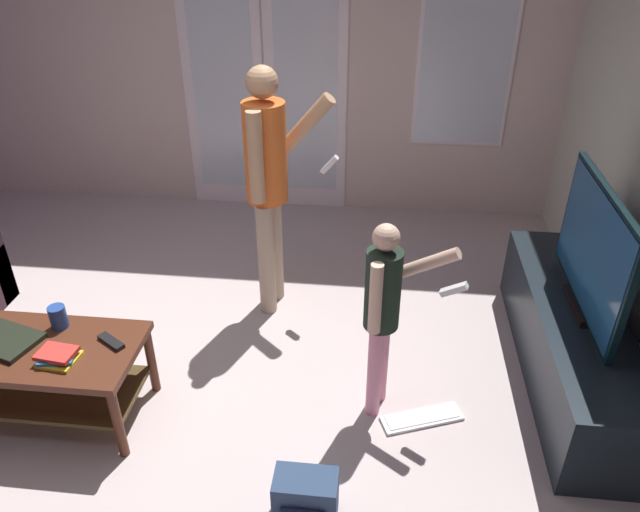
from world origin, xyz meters
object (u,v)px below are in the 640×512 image
Objects in this scene: flat_screen_tv at (593,252)px; tv_remote_black at (111,342)px; tv_stand at (569,342)px; laptop_closed at (5,340)px; backpack at (306,500)px; person_adult at (268,173)px; book_stack at (58,356)px; loose_keyboard at (422,418)px; cup_near_edge at (58,317)px; coffee_table at (45,365)px; person_child at (384,305)px.

tv_remote_black is (-2.44, -0.56, -0.36)m from flat_screen_tv.
laptop_closed is (-2.98, -0.61, 0.24)m from tv_stand.
tv_stand is 1.77m from backpack.
person_adult reaches higher than flat_screen_tv.
laptop_closed is at bearing -168.41° from tv_stand.
book_stack reaches higher than laptop_closed.
loose_keyboard is 2.69× the size of tv_remote_black.
tv_stand is at bearing 15.12° from book_stack.
loose_keyboard is (-0.83, -0.46, -0.82)m from flat_screen_tv.
cup_near_edge is 0.73× the size of tv_remote_black.
flat_screen_tv is (-0.00, 0.00, 0.60)m from tv_stand.
flat_screen_tv is 8.43× the size of cup_near_edge.
cup_near_edge is (-1.93, 0.01, 0.51)m from loose_keyboard.
backpack is (-1.37, -1.12, -0.11)m from tv_stand.
laptop_closed is at bearing -168.33° from flat_screen_tv.
cup_near_edge is at bearing -134.49° from person_adult.
person_adult is at bearing 163.93° from tv_stand.
coffee_table is at bearing -167.37° from flat_screen_tv.
laptop_closed reaches higher than tv_stand.
book_stack is at bearing 162.43° from backpack.
tv_stand is at bearing 39.11° from backpack.
flat_screen_tv is at bearing 19.43° from person_child.
cup_near_edge reaches higher than laptop_closed.
backpack is 1.25m from tv_remote_black.
person_child is (-1.07, -0.37, 0.44)m from tv_stand.
cup_near_edge is at bearing -170.60° from flat_screen_tv.
coffee_table is 5.91× the size of tv_remote_black.
person_adult is 1.56m from book_stack.
flat_screen_tv is (2.79, 0.63, 0.49)m from coffee_table.
cup_near_edge is (0.22, 0.16, 0.05)m from laptop_closed.
person_adult is (-1.80, 0.52, 0.13)m from flat_screen_tv.
loose_keyboard is at bearing 50.36° from backpack.
laptop_closed is (-2.98, -0.61, -0.35)m from flat_screen_tv.
tv_remote_black is at bearing -176.47° from loose_keyboard.
person_child is at bearing 8.22° from coffee_table.
tv_remote_black is at bearing 22.24° from laptop_closed.
coffee_table is 0.25m from cup_near_edge.
tv_remote_black is (-1.37, -0.19, -0.20)m from person_child.
person_child is 1.93m from laptop_closed.
cup_near_edge reaches higher than coffee_table.
loose_keyboard is (0.24, -0.09, -0.67)m from person_child.
laptop_closed is at bearing -136.05° from person_adult.
person_child is at bearing 12.22° from book_stack.
backpack is at bearing -75.15° from person_adult.
loose_keyboard is at bearing -45.08° from person_adult.
book_stack reaches higher than coffee_table.
cup_near_edge is at bearing 179.83° from loose_keyboard.
tv_stand is (2.79, 0.62, -0.10)m from coffee_table.
tv_remote_black is at bearing -120.40° from person_adult.
person_child reaches higher than tv_remote_black.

